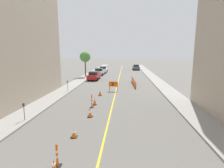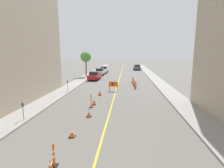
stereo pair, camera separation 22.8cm
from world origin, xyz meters
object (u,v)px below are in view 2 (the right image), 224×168
Objects in this scene: delineator_post_front at (54,157)px; traffic_cone_fourth at (89,113)px; delineator_post_rear at (91,102)px; parking_meter_near_curb at (23,108)px; traffic_cone_third at (72,133)px; street_tree_left_near at (86,57)px; parked_car_curb_mid at (100,72)px; parked_car_opposite_side at (137,67)px; traffic_cone_farthest at (100,92)px; arrow_barricade_primary at (113,84)px; traffic_cone_second at (50,166)px; parked_car_curb_near at (95,76)px; parked_car_curb_far at (104,70)px; traffic_cone_fifth at (94,101)px; parking_meter_far_curb at (68,84)px.

traffic_cone_fourth is at bearing 87.73° from delineator_post_front.
parking_meter_near_curb is at bearing -139.55° from delineator_post_rear.
traffic_cone_third is 3.45m from traffic_cone_fourth.
traffic_cone_fourth is 23.70m from street_tree_left_near.
traffic_cone_fourth is at bearing -80.65° from parked_car_curb_mid.
parked_car_opposite_side reaches higher than traffic_cone_fourth.
traffic_cone_farthest is 2.89m from arrow_barricade_primary.
parked_car_curb_mid is 1.00× the size of parked_car_opposite_side.
traffic_cone_farthest reaches higher than traffic_cone_second.
delineator_post_rear is 16.95m from parked_car_curb_near.
parked_car_curb_far is 1.00× the size of parked_car_opposite_side.
parked_car_curb_near is (-2.76, 22.50, 0.56)m from traffic_cone_third.
parking_meter_near_curb is at bearing -90.65° from parked_car_curb_mid.
delineator_post_front reaches higher than traffic_cone_farthest.
traffic_cone_second is at bearing -88.48° from traffic_cone_third.
traffic_cone_second is at bearing -50.25° from parking_meter_near_curb.
traffic_cone_farthest is 0.57× the size of arrow_barricade_primary.
traffic_cone_third is at bearing -94.95° from traffic_cone_fourth.
delineator_post_rear is 0.97× the size of arrow_barricade_primary.
parked_car_curb_far is at bearing 95.45° from traffic_cone_fifth.
traffic_cone_second is at bearing -73.77° from parking_meter_far_curb.
street_tree_left_near reaches higher than parked_car_curb_far.
delineator_post_front is at bearing -88.91° from traffic_cone_third.
parked_car_curb_near is 6.93m from parked_car_curb_mid.
traffic_cone_farthest is (-0.21, 7.06, 0.09)m from traffic_cone_fourth.
parked_car_curb_near is at bearing 85.60° from parking_meter_near_curb.
street_tree_left_near reaches higher than traffic_cone_fourth.
arrow_barricade_primary reaches higher than traffic_cone_second.
parked_car_curb_mid is at bearing 53.47° from street_tree_left_near.
parked_car_curb_far is (-2.64, 37.80, 0.49)m from traffic_cone_second.
traffic_cone_fourth is 39.57m from parked_car_opposite_side.
parking_meter_near_curb is (-4.38, 4.86, 0.59)m from delineator_post_front.
delineator_post_rear is 0.29× the size of parked_car_curb_mid.
parked_car_curb_mid is 1.00× the size of parked_car_curb_far.
parked_car_curb_near is at bearing 97.00° from traffic_cone_third.
delineator_post_rear is (-0.09, 9.00, 0.24)m from traffic_cone_second.
street_tree_left_near reaches higher than delineator_post_rear.
traffic_cone_fourth is 0.13× the size of parked_car_opposite_side.
parked_car_curb_far reaches higher than delineator_post_front.
parked_car_curb_near is (-2.85, 12.00, 0.43)m from traffic_cone_farthest.
traffic_cone_fourth is at bearing -77.99° from parked_car_curb_near.
traffic_cone_third is at bearing 91.09° from delineator_post_front.
parking_meter_near_curb reaches higher than arrow_barricade_primary.
traffic_cone_fourth is at bearing -101.30° from parked_car_opposite_side.
parked_car_curb_far is 22.70m from parking_meter_far_curb.
arrow_barricade_primary reaches higher than traffic_cone_third.
traffic_cone_farthest is 0.57× the size of parking_meter_near_curb.
parked_car_opposite_side is (6.27, 36.77, 0.25)m from delineator_post_rear.
delineator_post_rear is (-0.12, -0.87, 0.19)m from traffic_cone_fifth.
parked_car_opposite_side is 41.83m from parking_meter_near_curb.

